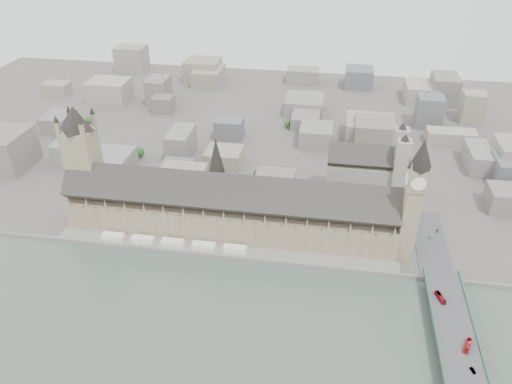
% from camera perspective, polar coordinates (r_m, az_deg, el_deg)
% --- Properties ---
extents(ground, '(900.00, 900.00, 0.00)m').
position_cam_1_polar(ground, '(398.58, -3.62, -6.19)').
color(ground, '#595651').
rests_on(ground, ground).
extents(embankment_wall, '(600.00, 1.50, 3.00)m').
position_cam_1_polar(embankment_wall, '(386.21, -4.12, -7.35)').
color(embankment_wall, gray).
rests_on(embankment_wall, ground).
extents(river_terrace, '(270.00, 15.00, 2.00)m').
position_cam_1_polar(river_terrace, '(392.22, -3.87, -6.73)').
color(river_terrace, gray).
rests_on(river_terrace, ground).
extents(terrace_tents, '(118.00, 7.00, 4.00)m').
position_cam_1_polar(terrace_tents, '(400.48, -9.48, -5.70)').
color(terrace_tents, white).
rests_on(terrace_tents, river_terrace).
extents(palace_of_westminster, '(265.00, 40.73, 55.44)m').
position_cam_1_polar(palace_of_westminster, '(401.04, -3.12, -1.92)').
color(palace_of_westminster, gray).
rests_on(palace_of_westminster, ground).
extents(elizabeth_tower, '(17.00, 17.00, 107.50)m').
position_cam_1_polar(elizabeth_tower, '(370.17, 17.68, -0.16)').
color(elizabeth_tower, gray).
rests_on(elizabeth_tower, ground).
extents(victoria_tower, '(30.00, 30.00, 100.00)m').
position_cam_1_polar(victoria_tower, '(430.36, -19.19, 3.72)').
color(victoria_tower, gray).
rests_on(victoria_tower, ground).
extents(central_tower, '(13.00, 13.00, 48.00)m').
position_cam_1_polar(central_tower, '(390.32, -4.51, 3.04)').
color(central_tower, gray).
rests_on(central_tower, ground).
extents(westminster_bridge, '(25.00, 325.00, 10.25)m').
position_cam_1_polar(westminster_bridge, '(334.57, 22.11, -16.92)').
color(westminster_bridge, '#474749').
rests_on(westminster_bridge, ground).
extents(westminster_abbey, '(68.00, 36.00, 64.00)m').
position_cam_1_polar(westminster_abbey, '(458.30, 12.60, 2.23)').
color(westminster_abbey, '#A8A097').
rests_on(westminster_abbey, ground).
extents(city_skyline_inland, '(720.00, 360.00, 38.00)m').
position_cam_1_polar(city_skyline_inland, '(600.30, 1.45, 9.51)').
color(city_skyline_inland, gray).
rests_on(city_skyline_inland, ground).
extents(park_trees, '(110.00, 30.00, 15.00)m').
position_cam_1_polar(park_trees, '(444.21, -3.24, -0.63)').
color(park_trees, '#234F1C').
rests_on(park_trees, ground).
extents(red_bus_north, '(6.29, 11.77, 3.21)m').
position_cam_1_polar(red_bus_north, '(357.80, 20.32, -11.22)').
color(red_bus_north, '#A41220').
rests_on(red_bus_north, westminster_bridge).
extents(red_bus_south, '(7.02, 12.14, 3.33)m').
position_cam_1_polar(red_bus_south, '(332.55, 23.05, -15.83)').
color(red_bus_south, red).
rests_on(red_bus_south, westminster_bridge).
extents(car_silver, '(2.98, 4.74, 1.47)m').
position_cam_1_polar(car_silver, '(321.78, 23.54, -18.19)').
color(car_silver, gray).
rests_on(car_silver, westminster_bridge).
extents(car_approach, '(3.18, 5.46, 1.49)m').
position_cam_1_polar(car_approach, '(420.54, 20.00, -4.22)').
color(car_approach, gray).
rests_on(car_approach, westminster_bridge).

